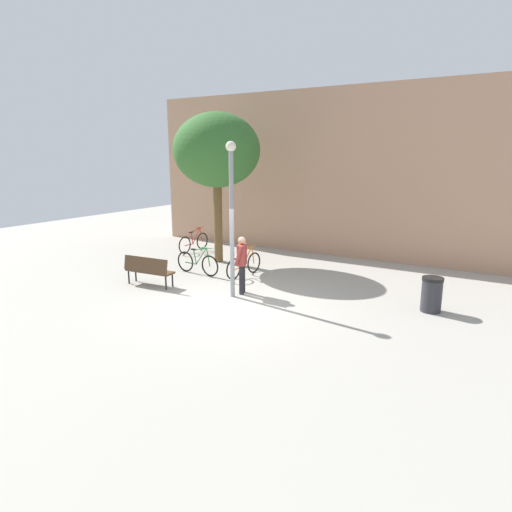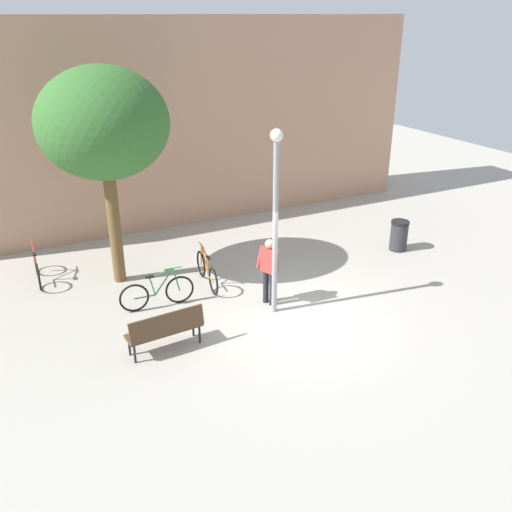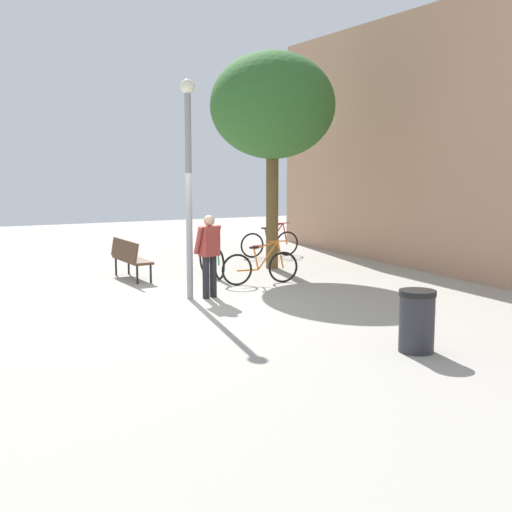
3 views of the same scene
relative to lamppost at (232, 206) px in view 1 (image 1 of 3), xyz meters
The scene contains 10 objects.
ground_plane 2.66m from the lamppost, 58.57° to the right, with size 36.00×36.00×0.00m, color #A8A399.
building_facade 7.47m from the lamppost, 87.36° to the left, with size 16.51×2.00×6.44m, color tan.
lamppost is the anchor object (origin of this frame).
person_by_lamppost 1.66m from the lamppost, 80.05° to the left, with size 0.44×0.63×1.67m.
park_bench 3.48m from the lamppost, behind, with size 1.63×0.59×0.92m.
plaza_tree 4.60m from the lamppost, 130.79° to the left, with size 3.12×3.12×5.43m.
bicycle_red 6.73m from the lamppost, 138.54° to the left, with size 0.12×1.81×0.97m.
bicycle_green 3.54m from the lamppost, 148.96° to the left, with size 1.81×0.16×0.97m.
bicycle_orange 3.10m from the lamppost, 113.75° to the left, with size 0.22×1.81×0.97m.
trash_bin 5.71m from the lamppost, 17.46° to the left, with size 0.53×0.53×0.90m.
Camera 1 is at (6.44, -9.46, 3.93)m, focal length 31.18 mm.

